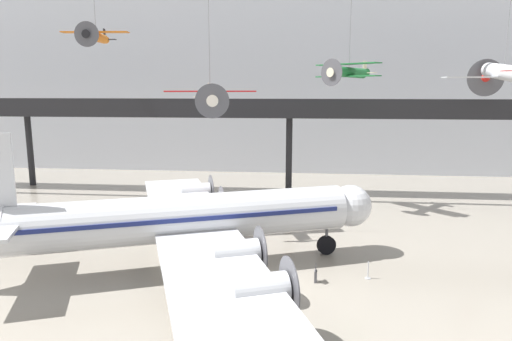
{
  "coord_description": "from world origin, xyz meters",
  "views": [
    {
      "loc": [
        1.54,
        -25.35,
        11.3
      ],
      "look_at": [
        -1.83,
        6.96,
        5.42
      ],
      "focal_mm": 32.0,
      "sensor_mm": 36.0,
      "label": 1
    }
  ],
  "objects_px": {
    "suspended_plane_silver_racer": "(504,73)",
    "suspended_plane_green_biplane": "(349,72)",
    "suspended_plane_orange_highwing": "(96,36)",
    "stanchion_barrier": "(368,273)",
    "airliner_silver_main": "(180,219)",
    "info_sign_pedestal": "(316,275)",
    "suspended_plane_red_highwing": "(210,96)"
  },
  "relations": [
    {
      "from": "suspended_plane_silver_racer",
      "to": "stanchion_barrier",
      "type": "bearing_deg",
      "value": 138.73
    },
    {
      "from": "airliner_silver_main",
      "to": "stanchion_barrier",
      "type": "bearing_deg",
      "value": -22.77
    },
    {
      "from": "airliner_silver_main",
      "to": "stanchion_barrier",
      "type": "distance_m",
      "value": 11.91
    },
    {
      "from": "suspended_plane_silver_racer",
      "to": "info_sign_pedestal",
      "type": "relative_size",
      "value": 9.22
    },
    {
      "from": "suspended_plane_green_biplane",
      "to": "stanchion_barrier",
      "type": "distance_m",
      "value": 20.54
    },
    {
      "from": "suspended_plane_silver_racer",
      "to": "suspended_plane_green_biplane",
      "type": "bearing_deg",
      "value": 87.35
    },
    {
      "from": "suspended_plane_red_highwing",
      "to": "info_sign_pedestal",
      "type": "xyz_separation_m",
      "value": [
        8.03,
        -9.19,
        -10.22
      ]
    },
    {
      "from": "suspended_plane_red_highwing",
      "to": "suspended_plane_orange_highwing",
      "type": "bearing_deg",
      "value": -142.18
    },
    {
      "from": "suspended_plane_silver_racer",
      "to": "suspended_plane_orange_highwing",
      "type": "height_order",
      "value": "suspended_plane_orange_highwing"
    },
    {
      "from": "suspended_plane_red_highwing",
      "to": "info_sign_pedestal",
      "type": "height_order",
      "value": "suspended_plane_red_highwing"
    },
    {
      "from": "info_sign_pedestal",
      "to": "suspended_plane_silver_racer",
      "type": "bearing_deg",
      "value": 48.6
    },
    {
      "from": "suspended_plane_silver_racer",
      "to": "suspended_plane_orange_highwing",
      "type": "distance_m",
      "value": 38.34
    },
    {
      "from": "suspended_plane_orange_highwing",
      "to": "suspended_plane_green_biplane",
      "type": "distance_m",
      "value": 25.12
    },
    {
      "from": "airliner_silver_main",
      "to": "suspended_plane_green_biplane",
      "type": "height_order",
      "value": "suspended_plane_green_biplane"
    },
    {
      "from": "suspended_plane_red_highwing",
      "to": "suspended_plane_green_biplane",
      "type": "bearing_deg",
      "value": 111.0
    },
    {
      "from": "suspended_plane_silver_racer",
      "to": "suspended_plane_red_highwing",
      "type": "bearing_deg",
      "value": 105.83
    },
    {
      "from": "suspended_plane_green_biplane",
      "to": "airliner_silver_main",
      "type": "bearing_deg",
      "value": 7.24
    },
    {
      "from": "suspended_plane_silver_racer",
      "to": "suspended_plane_red_highwing",
      "type": "xyz_separation_m",
      "value": [
        -24.45,
        -7.82,
        -1.94
      ]
    },
    {
      "from": "suspended_plane_orange_highwing",
      "to": "stanchion_barrier",
      "type": "distance_m",
      "value": 35.01
    },
    {
      "from": "suspended_plane_orange_highwing",
      "to": "info_sign_pedestal",
      "type": "bearing_deg",
      "value": 43.34
    },
    {
      "from": "suspended_plane_red_highwing",
      "to": "suspended_plane_green_biplane",
      "type": "xyz_separation_m",
      "value": [
        11.12,
        8.0,
        2.07
      ]
    },
    {
      "from": "airliner_silver_main",
      "to": "suspended_plane_green_biplane",
      "type": "xyz_separation_m",
      "value": [
        11.49,
        16.1,
        9.5
      ]
    },
    {
      "from": "suspended_plane_silver_racer",
      "to": "suspended_plane_green_biplane",
      "type": "xyz_separation_m",
      "value": [
        -13.33,
        0.17,
        0.13
      ]
    },
    {
      "from": "airliner_silver_main",
      "to": "info_sign_pedestal",
      "type": "bearing_deg",
      "value": -28.85
    },
    {
      "from": "stanchion_barrier",
      "to": "info_sign_pedestal",
      "type": "distance_m",
      "value": 3.25
    },
    {
      "from": "suspended_plane_orange_highwing",
      "to": "info_sign_pedestal",
      "type": "height_order",
      "value": "suspended_plane_orange_highwing"
    },
    {
      "from": "suspended_plane_silver_racer",
      "to": "stanchion_barrier",
      "type": "distance_m",
      "value": 24.28
    },
    {
      "from": "suspended_plane_silver_racer",
      "to": "suspended_plane_green_biplane",
      "type": "distance_m",
      "value": 13.33
    },
    {
      "from": "suspended_plane_orange_highwing",
      "to": "stanchion_barrier",
      "type": "relative_size",
      "value": 6.5
    },
    {
      "from": "suspended_plane_silver_racer",
      "to": "info_sign_pedestal",
      "type": "distance_m",
      "value": 26.59
    },
    {
      "from": "suspended_plane_red_highwing",
      "to": "suspended_plane_green_biplane",
      "type": "height_order",
      "value": "suspended_plane_green_biplane"
    },
    {
      "from": "airliner_silver_main",
      "to": "info_sign_pedestal",
      "type": "distance_m",
      "value": 8.92
    }
  ]
}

